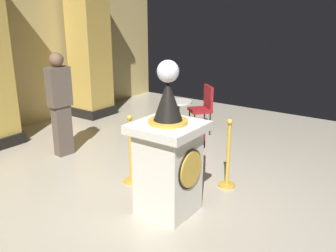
# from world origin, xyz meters

# --- Properties ---
(ground_plane) EXTENTS (10.40, 10.40, 0.00)m
(ground_plane) POSITION_xyz_m (0.00, 0.00, 0.00)
(ground_plane) COLOR #B2A893
(pedestal_clock) EXTENTS (0.76, 0.76, 1.85)m
(pedestal_clock) POSITION_xyz_m (-0.07, -0.13, 0.72)
(pedestal_clock) COLOR silver
(pedestal_clock) RESTS_ON ground_plane
(stanchion_near) EXTENTS (0.24, 0.24, 0.98)m
(stanchion_near) POSITION_xyz_m (0.96, -0.41, 0.34)
(stanchion_near) COLOR gold
(stanchion_near) RESTS_ON ground_plane
(stanchion_far) EXTENTS (0.24, 0.24, 1.00)m
(stanchion_far) POSITION_xyz_m (0.29, 0.77, 0.35)
(stanchion_far) COLOR gold
(stanchion_far) RESTS_ON ground_plane
(velvet_rope) EXTENTS (0.95, 0.96, 0.22)m
(velvet_rope) POSITION_xyz_m (0.62, 0.18, 0.79)
(velvet_rope) COLOR #591419
(column_right) EXTENTS (0.85, 0.85, 3.28)m
(column_right) POSITION_xyz_m (2.49, 3.87, 1.63)
(column_right) COLOR black
(column_right) RESTS_ON ground_plane
(bystander_guest) EXTENTS (0.39, 0.27, 1.73)m
(bystander_guest) POSITION_xyz_m (0.43, 2.41, 0.92)
(bystander_guest) COLOR brown
(bystander_guest) RESTS_ON ground_plane
(cafe_table) EXTENTS (0.52, 0.52, 0.75)m
(cafe_table) POSITION_xyz_m (2.18, 1.25, 0.47)
(cafe_table) COLOR #332D28
(cafe_table) RESTS_ON ground_plane
(cafe_chair_red) EXTENTS (0.56, 0.56, 0.96)m
(cafe_chair_red) POSITION_xyz_m (2.79, 1.05, 0.57)
(cafe_chair_red) COLOR black
(cafe_chair_red) RESTS_ON ground_plane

